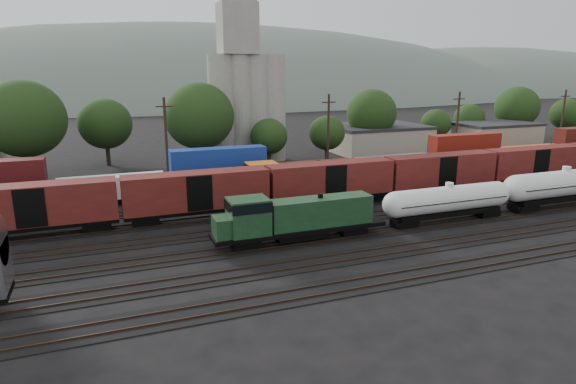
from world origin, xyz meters
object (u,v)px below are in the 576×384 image
object	(u,v)px
grain_silo	(246,96)
tank_car_a	(448,200)
orange_locomotive	(296,178)
green_locomotive	(291,217)

from	to	relation	value
grain_silo	tank_car_a	bearing A→B (deg)	-76.81
tank_car_a	orange_locomotive	xyz separation A→B (m)	(-10.87, 15.00, 0.13)
green_locomotive	grain_silo	world-z (taller)	grain_silo
tank_car_a	grain_silo	bearing A→B (deg)	103.19
green_locomotive	grain_silo	bearing A→B (deg)	79.29
green_locomotive	tank_car_a	world-z (taller)	green_locomotive
orange_locomotive	green_locomotive	bearing A→B (deg)	-113.41
orange_locomotive	grain_silo	distance (m)	27.45
tank_car_a	grain_silo	distance (m)	43.03
orange_locomotive	tank_car_a	bearing A→B (deg)	-54.07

